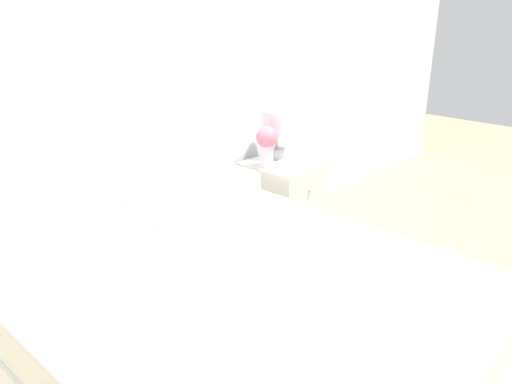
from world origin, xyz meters
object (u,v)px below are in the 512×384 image
at_px(nightstand, 282,205).
at_px(table_lamp, 277,125).
at_px(bed, 229,320).
at_px(flower_vase, 267,142).

relative_size(nightstand, table_lamp, 1.81).
bearing_deg(bed, table_lamp, 32.34).
distance_m(bed, nightstand, 1.35).
bearing_deg(flower_vase, bed, -146.11).
bearing_deg(table_lamp, nightstand, -120.17).
bearing_deg(flower_vase, table_lamp, 22.85).
bearing_deg(nightstand, flower_vase, 168.11).
relative_size(bed, nightstand, 3.24).
distance_m(table_lamp, flower_vase, 0.22).
bearing_deg(bed, flower_vase, 33.89).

